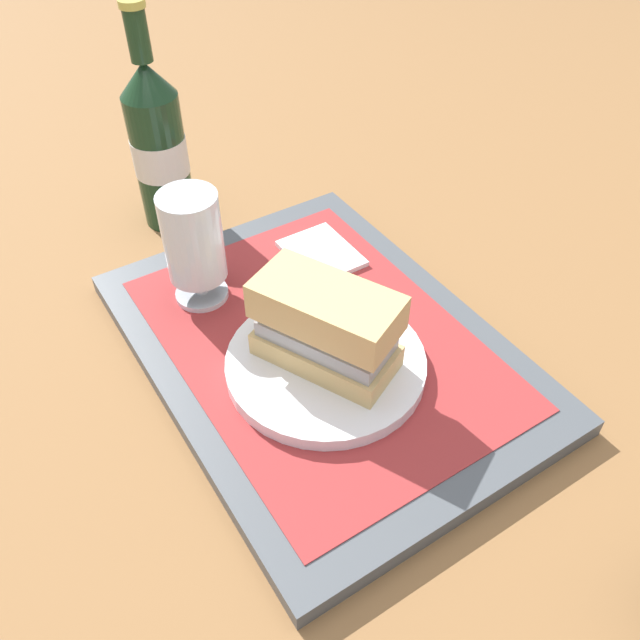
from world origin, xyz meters
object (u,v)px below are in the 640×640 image
at_px(beer_glass, 194,241).
at_px(beer_bottle, 158,145).
at_px(sandwich, 323,324).
at_px(plate, 326,364).

bearing_deg(beer_glass, beer_bottle, -12.27).
bearing_deg(sandwich, beer_glass, -6.98).
relative_size(plate, beer_glass, 1.52).
distance_m(plate, sandwich, 0.05).
height_order(beer_glass, beer_bottle, beer_bottle).
distance_m(beer_glass, beer_bottle, 0.18).
distance_m(plate, beer_glass, 0.18).
relative_size(beer_glass, beer_bottle, 0.47).
xyz_separation_m(plate, beer_bottle, (0.34, 0.01, 0.08)).
height_order(plate, sandwich, sandwich).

